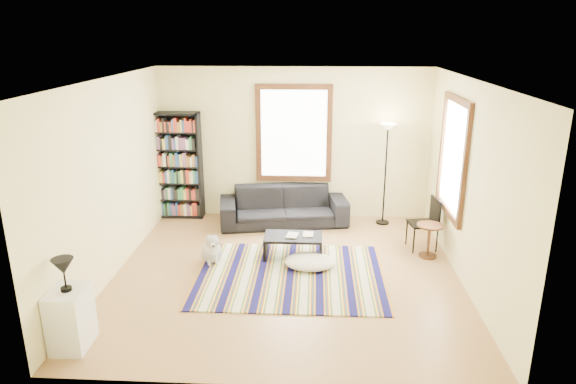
# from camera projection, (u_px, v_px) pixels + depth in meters

# --- Properties ---
(floor) EXTENTS (5.00, 5.00, 0.10)m
(floor) POSITION_uv_depth(u_px,v_px,m) (286.00, 276.00, 7.56)
(floor) COLOR #A36E4A
(floor) RESTS_ON ground
(ceiling) EXTENTS (5.00, 5.00, 0.10)m
(ceiling) POSITION_uv_depth(u_px,v_px,m) (286.00, 76.00, 6.68)
(ceiling) COLOR white
(ceiling) RESTS_ON floor
(wall_back) EXTENTS (5.00, 0.10, 2.80)m
(wall_back) POSITION_uv_depth(u_px,v_px,m) (294.00, 143.00, 9.55)
(wall_back) COLOR #FFF9AB
(wall_back) RESTS_ON floor
(wall_front) EXTENTS (5.00, 0.10, 2.80)m
(wall_front) POSITION_uv_depth(u_px,v_px,m) (270.00, 261.00, 4.69)
(wall_front) COLOR #FFF9AB
(wall_front) RESTS_ON floor
(wall_left) EXTENTS (0.10, 5.00, 2.80)m
(wall_left) POSITION_uv_depth(u_px,v_px,m) (106.00, 180.00, 7.25)
(wall_left) COLOR #FFF9AB
(wall_left) RESTS_ON floor
(wall_right) EXTENTS (0.10, 5.00, 2.80)m
(wall_right) POSITION_uv_depth(u_px,v_px,m) (473.00, 185.00, 6.99)
(wall_right) COLOR #FFF9AB
(wall_right) RESTS_ON floor
(window_back) EXTENTS (1.20, 0.06, 1.60)m
(window_back) POSITION_uv_depth(u_px,v_px,m) (294.00, 134.00, 9.41)
(window_back) COLOR white
(window_back) RESTS_ON wall_back
(window_right) EXTENTS (0.06, 1.20, 1.60)m
(window_right) POSITION_uv_depth(u_px,v_px,m) (453.00, 157.00, 7.69)
(window_right) COLOR white
(window_right) RESTS_ON wall_right
(rug) EXTENTS (2.71, 2.17, 0.02)m
(rug) POSITION_uv_depth(u_px,v_px,m) (290.00, 275.00, 7.47)
(rug) COLOR #0F0D44
(rug) RESTS_ON floor
(sofa) EXTENTS (1.27, 2.42, 0.67)m
(sofa) POSITION_uv_depth(u_px,v_px,m) (283.00, 206.00, 9.40)
(sofa) COLOR black
(sofa) RESTS_ON floor
(bookshelf) EXTENTS (0.90, 0.30, 2.00)m
(bookshelf) POSITION_uv_depth(u_px,v_px,m) (178.00, 166.00, 9.56)
(bookshelf) COLOR black
(bookshelf) RESTS_ON floor
(coffee_table) EXTENTS (1.03, 0.83, 0.36)m
(coffee_table) POSITION_uv_depth(u_px,v_px,m) (293.00, 246.00, 8.04)
(coffee_table) COLOR black
(coffee_table) RESTS_ON floor
(book_a) EXTENTS (0.21, 0.26, 0.02)m
(book_a) POSITION_uv_depth(u_px,v_px,m) (287.00, 235.00, 7.99)
(book_a) COLOR beige
(book_a) RESTS_ON coffee_table
(book_b) EXTENTS (0.17, 0.23, 0.02)m
(book_b) POSITION_uv_depth(u_px,v_px,m) (303.00, 234.00, 8.02)
(book_b) COLOR beige
(book_b) RESTS_ON coffee_table
(floor_cushion) EXTENTS (0.93, 0.82, 0.19)m
(floor_cushion) POSITION_uv_depth(u_px,v_px,m) (310.00, 262.00, 7.70)
(floor_cushion) COLOR white
(floor_cushion) RESTS_ON floor
(floor_lamp) EXTENTS (0.35, 0.35, 1.86)m
(floor_lamp) POSITION_uv_depth(u_px,v_px,m) (385.00, 175.00, 9.22)
(floor_lamp) COLOR black
(floor_lamp) RESTS_ON floor
(side_table) EXTENTS (0.48, 0.48, 0.54)m
(side_table) POSITION_uv_depth(u_px,v_px,m) (429.00, 241.00, 8.03)
(side_table) COLOR #4F2F13
(side_table) RESTS_ON floor
(folding_chair) EXTENTS (0.48, 0.46, 0.86)m
(folding_chair) POSITION_uv_depth(u_px,v_px,m) (422.00, 224.00, 8.28)
(folding_chair) COLOR black
(folding_chair) RESTS_ON floor
(white_cabinet) EXTENTS (0.40, 0.51, 0.70)m
(white_cabinet) POSITION_uv_depth(u_px,v_px,m) (71.00, 319.00, 5.72)
(white_cabinet) COLOR white
(white_cabinet) RESTS_ON floor
(table_lamp) EXTENTS (0.27, 0.27, 0.38)m
(table_lamp) POSITION_uv_depth(u_px,v_px,m) (64.00, 275.00, 5.55)
(table_lamp) COLOR black
(table_lamp) RESTS_ON white_cabinet
(dog) EXTENTS (0.49, 0.58, 0.49)m
(dog) POSITION_uv_depth(u_px,v_px,m) (211.00, 247.00, 7.85)
(dog) COLOR silver
(dog) RESTS_ON floor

